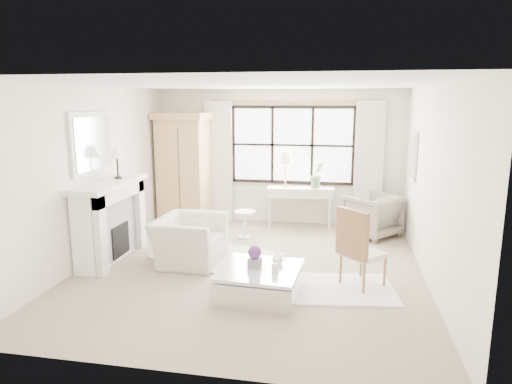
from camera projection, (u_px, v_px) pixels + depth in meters
floor at (251, 268)px, 6.85m from camera, size 5.50×5.50×0.00m
ceiling at (251, 84)px, 6.32m from camera, size 5.50×5.50×0.00m
wall_back at (277, 157)px, 9.24m from camera, size 5.00×0.00×5.00m
wall_front at (188, 234)px, 3.94m from camera, size 5.00×0.00×5.00m
wall_left at (92, 175)px, 7.04m from camera, size 0.00×5.50×5.50m
wall_right at (433, 186)px, 6.13m from camera, size 0.00×5.50×5.50m
window_pane at (292, 145)px, 9.11m from camera, size 2.40×0.02×1.50m
window_frame at (292, 145)px, 9.10m from camera, size 2.50×0.04×1.50m
curtain_rod at (293, 101)px, 8.88m from camera, size 3.30×0.04×0.04m
curtain_left at (219, 162)px, 9.38m from camera, size 0.55×0.10×2.47m
curtain_right at (369, 166)px, 8.84m from camera, size 0.55×0.10×2.47m
fireplace at (109, 219)px, 7.14m from camera, size 0.58×1.66×1.26m
mirror_frame at (92, 143)px, 6.94m from camera, size 0.05×1.15×0.95m
mirror_glass at (94, 143)px, 6.93m from camera, size 0.02×1.00×0.80m
art_frame at (413, 156)px, 7.74m from camera, size 0.04×0.62×0.82m
art_canvas at (412, 156)px, 7.74m from camera, size 0.01×0.52×0.72m
mantel_lamp at (117, 154)px, 7.17m from camera, size 0.22×0.22×0.51m
armoire at (184, 167)px, 9.30m from camera, size 1.22×0.87×2.24m
console_table at (300, 207)px, 9.07m from camera, size 1.34×0.60×0.80m
console_lamp at (286, 159)px, 8.95m from camera, size 0.28×0.28×0.69m
orchid_plant at (317, 175)px, 8.87m from camera, size 0.35×0.33×0.51m
side_table at (245, 220)px, 8.31m from camera, size 0.40×0.40×0.51m
rug_left at (217, 256)px, 7.35m from camera, size 2.18×1.86×0.03m
rug_right at (340, 289)px, 6.08m from camera, size 1.54×1.24×0.03m
club_armchair at (189, 240)px, 7.06m from camera, size 1.00×1.13×0.71m
wingback_chair at (372, 215)px, 8.43m from camera, size 1.21×1.21×0.79m
french_chair at (361, 265)px, 6.13m from camera, size 0.68×0.68×1.08m
coffee_table at (260, 283)px, 5.85m from camera, size 1.06×1.06×0.38m
planter_box at (255, 263)px, 5.83m from camera, size 0.17×0.17×0.12m
planter_flowers at (255, 252)px, 5.80m from camera, size 0.17×0.17×0.17m
pillar_candle at (275, 268)px, 5.65m from camera, size 0.08×0.08×0.12m
coffee_vase at (278, 258)px, 5.95m from camera, size 0.17×0.17×0.15m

